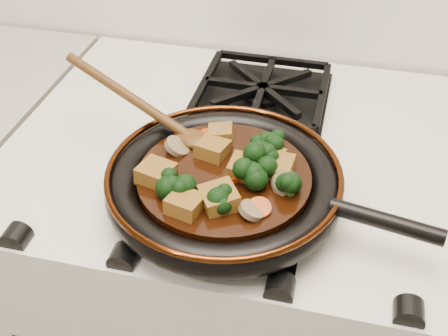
# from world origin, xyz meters

# --- Properties ---
(stove) EXTENTS (0.76, 0.60, 0.90)m
(stove) POSITION_xyz_m (0.00, 1.69, 0.45)
(stove) COLOR beige
(stove) RESTS_ON ground
(burner_grate_front) EXTENTS (0.23, 0.23, 0.03)m
(burner_grate_front) POSITION_xyz_m (0.00, 1.55, 0.91)
(burner_grate_front) COLOR black
(burner_grate_front) RESTS_ON stove
(burner_grate_back) EXTENTS (0.23, 0.23, 0.03)m
(burner_grate_back) POSITION_xyz_m (0.00, 1.83, 0.91)
(burner_grate_back) COLOR black
(burner_grate_back) RESTS_ON stove
(skillet) EXTENTS (0.45, 0.32, 0.05)m
(skillet) POSITION_xyz_m (0.00, 1.54, 0.94)
(skillet) COLOR black
(skillet) RESTS_ON burner_grate_front
(braising_sauce) EXTENTS (0.23, 0.23, 0.02)m
(braising_sauce) POSITION_xyz_m (-0.00, 1.54, 0.95)
(braising_sauce) COLOR black
(braising_sauce) RESTS_ON skillet
(tofu_cube_0) EXTENTS (0.05, 0.05, 0.03)m
(tofu_cube_0) POSITION_xyz_m (-0.03, 1.46, 0.97)
(tofu_cube_0) COLOR brown
(tofu_cube_0) RESTS_ON braising_sauce
(tofu_cube_1) EXTENTS (0.05, 0.05, 0.03)m
(tofu_cube_1) POSITION_xyz_m (-0.09, 1.51, 0.97)
(tofu_cube_1) COLOR brown
(tofu_cube_1) RESTS_ON braising_sauce
(tofu_cube_2) EXTENTS (0.04, 0.04, 0.03)m
(tofu_cube_2) POSITION_xyz_m (-0.02, 1.62, 0.97)
(tofu_cube_2) COLOR brown
(tofu_cube_2) RESTS_ON braising_sauce
(tofu_cube_3) EXTENTS (0.06, 0.06, 0.03)m
(tofu_cube_3) POSITION_xyz_m (0.01, 1.48, 0.97)
(tofu_cube_3) COLOR brown
(tofu_cube_3) RESTS_ON braising_sauce
(tofu_cube_4) EXTENTS (0.04, 0.05, 0.03)m
(tofu_cube_4) POSITION_xyz_m (0.07, 1.56, 0.97)
(tofu_cube_4) COLOR brown
(tofu_cube_4) RESTS_ON braising_sauce
(tofu_cube_5) EXTENTS (0.05, 0.05, 0.03)m
(tofu_cube_5) POSITION_xyz_m (0.05, 1.57, 0.97)
(tofu_cube_5) COLOR brown
(tofu_cube_5) RESTS_ON braising_sauce
(tofu_cube_6) EXTENTS (0.05, 0.05, 0.03)m
(tofu_cube_6) POSITION_xyz_m (-0.03, 1.58, 0.97)
(tofu_cube_6) COLOR brown
(tofu_cube_6) RESTS_ON braising_sauce
(tofu_cube_7) EXTENTS (0.05, 0.05, 0.03)m
(tofu_cube_7) POSITION_xyz_m (0.03, 1.55, 0.97)
(tofu_cube_7) COLOR brown
(tofu_cube_7) RESTS_ON braising_sauce
(broccoli_floret_0) EXTENTS (0.08, 0.07, 0.07)m
(broccoli_floret_0) POSITION_xyz_m (0.09, 1.52, 0.97)
(broccoli_floret_0) COLOR black
(broccoli_floret_0) RESTS_ON braising_sauce
(broccoli_floret_1) EXTENTS (0.08, 0.08, 0.06)m
(broccoli_floret_1) POSITION_xyz_m (0.05, 1.60, 0.97)
(broccoli_floret_1) COLOR black
(broccoli_floret_1) RESTS_ON braising_sauce
(broccoli_floret_2) EXTENTS (0.09, 0.08, 0.07)m
(broccoli_floret_2) POSITION_xyz_m (0.04, 1.56, 0.97)
(broccoli_floret_2) COLOR black
(broccoli_floret_2) RESTS_ON braising_sauce
(broccoli_floret_3) EXTENTS (0.07, 0.07, 0.07)m
(broccoli_floret_3) POSITION_xyz_m (0.05, 1.59, 0.97)
(broccoli_floret_3) COLOR black
(broccoli_floret_3) RESTS_ON braising_sauce
(broccoli_floret_4) EXTENTS (0.08, 0.08, 0.07)m
(broccoli_floret_4) POSITION_xyz_m (0.04, 1.53, 0.97)
(broccoli_floret_4) COLOR black
(broccoli_floret_4) RESTS_ON braising_sauce
(broccoli_floret_5) EXTENTS (0.08, 0.09, 0.07)m
(broccoli_floret_5) POSITION_xyz_m (-0.05, 1.49, 0.97)
(broccoli_floret_5) COLOR black
(broccoli_floret_5) RESTS_ON braising_sauce
(broccoli_floret_6) EXTENTS (0.09, 0.09, 0.07)m
(broccoli_floret_6) POSITION_xyz_m (0.01, 1.48, 0.97)
(broccoli_floret_6) COLOR black
(broccoli_floret_6) RESTS_ON braising_sauce
(carrot_coin_0) EXTENTS (0.03, 0.03, 0.02)m
(carrot_coin_0) POSITION_xyz_m (0.06, 1.48, 0.96)
(carrot_coin_0) COLOR #A62D04
(carrot_coin_0) RESTS_ON braising_sauce
(carrot_coin_1) EXTENTS (0.03, 0.03, 0.01)m
(carrot_coin_1) POSITION_xyz_m (-0.04, 1.61, 0.96)
(carrot_coin_1) COLOR #A62D04
(carrot_coin_1) RESTS_ON braising_sauce
(carrot_coin_2) EXTENTS (0.03, 0.03, 0.02)m
(carrot_coin_2) POSITION_xyz_m (0.01, 1.49, 0.96)
(carrot_coin_2) COLOR #A62D04
(carrot_coin_2) RESTS_ON braising_sauce
(carrot_coin_3) EXTENTS (0.03, 0.03, 0.01)m
(carrot_coin_3) POSITION_xyz_m (0.02, 1.54, 0.96)
(carrot_coin_3) COLOR #A62D04
(carrot_coin_3) RESTS_ON braising_sauce
(mushroom_slice_0) EXTENTS (0.04, 0.04, 0.03)m
(mushroom_slice_0) POSITION_xyz_m (-0.08, 1.57, 0.97)
(mushroom_slice_0) COLOR brown
(mushroom_slice_0) RESTS_ON braising_sauce
(mushroom_slice_1) EXTENTS (0.04, 0.04, 0.02)m
(mushroom_slice_1) POSITION_xyz_m (0.05, 1.47, 0.97)
(mushroom_slice_1) COLOR brown
(mushroom_slice_1) RESTS_ON braising_sauce
(mushroom_slice_2) EXTENTS (0.04, 0.04, 0.03)m
(mushroom_slice_2) POSITION_xyz_m (-0.02, 1.62, 0.97)
(mushroom_slice_2) COLOR brown
(mushroom_slice_2) RESTS_ON braising_sauce
(mushroom_slice_3) EXTENTS (0.05, 0.05, 0.03)m
(mushroom_slice_3) POSITION_xyz_m (0.08, 1.53, 0.97)
(mushroom_slice_3) COLOR brown
(mushroom_slice_3) RESTS_ON braising_sauce
(wooden_spoon) EXTENTS (0.15, 0.07, 0.23)m
(wooden_spoon) POSITION_xyz_m (-0.12, 1.62, 0.98)
(wooden_spoon) COLOR #472A0F
(wooden_spoon) RESTS_ON braising_sauce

